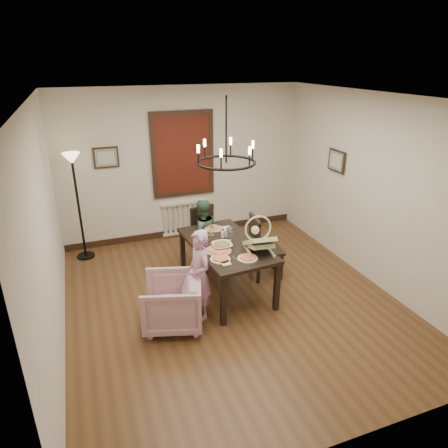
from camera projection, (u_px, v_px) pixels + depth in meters
room_shell at (222, 200)px, 5.53m from camera, size 4.51×5.00×2.81m
dining_table at (226, 249)px, 5.75m from camera, size 1.06×1.71×0.77m
chair_far at (209, 237)px, 6.57m from camera, size 0.53×0.53×0.99m
chair_right at (267, 246)px, 6.20m from camera, size 0.51×0.51×1.03m
armchair at (172, 302)px, 5.10m from camera, size 0.93×0.92×0.68m
elderly_woman at (200, 282)px, 5.21m from camera, size 0.30×0.41×1.03m
seated_man at (202, 240)px, 6.49m from camera, size 0.51×0.42×0.98m
baby_bouncer at (259, 240)px, 5.41m from camera, size 0.46×0.58×0.35m
salad_bowl at (222, 245)px, 5.56m from camera, size 0.33×0.33×0.08m
pizza_platter at (219, 250)px, 5.48m from camera, size 0.35×0.35×0.04m
drinking_glass at (231, 236)px, 5.79m from camera, size 0.07×0.07×0.13m
window_blinds at (183, 154)px, 7.26m from camera, size 1.00×0.03×1.40m
radiator at (185, 218)px, 7.76m from camera, size 0.92×0.12×0.62m
picture_back at (106, 158)px, 6.82m from camera, size 0.42×0.03×0.36m
picture_right at (336, 161)px, 6.60m from camera, size 0.03×0.42×0.36m
floor_lamp at (79, 209)px, 6.66m from camera, size 0.30×0.30×1.80m
chandelier at (226, 162)px, 5.27m from camera, size 0.80×0.80×0.04m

